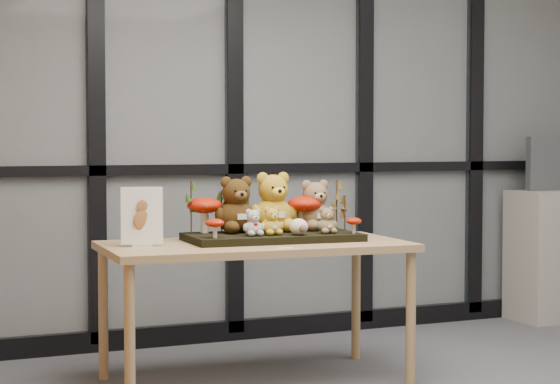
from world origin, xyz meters
name	(u,v)px	position (x,y,z in m)	size (l,w,h in m)	color
glass_partition	(301,109)	(0.00, 2.47, 1.42)	(4.90, 0.06, 2.78)	#2D383F
display_table	(255,256)	(-0.75, 1.41, 0.64)	(1.56, 0.86, 0.71)	tan
diorama_tray	(272,237)	(-0.64, 1.46, 0.73)	(0.87, 0.44, 0.04)	black
bear_pooh_yellow	(273,199)	(-0.59, 1.56, 0.92)	(0.26, 0.24, 0.34)	gold
bear_brown_medium	(236,202)	(-0.79, 1.58, 0.91)	(0.24, 0.22, 0.32)	#3F280D
bear_tan_back	(315,203)	(-0.35, 1.55, 0.89)	(0.22, 0.20, 0.29)	olive
bear_small_yellow	(272,219)	(-0.67, 1.38, 0.83)	(0.12, 0.11, 0.16)	gold
bear_white_bow	(253,221)	(-0.78, 1.38, 0.82)	(0.11, 0.10, 0.15)	beige
bear_beige_small	(327,219)	(-0.39, 1.35, 0.82)	(0.11, 0.10, 0.15)	olive
plush_cream_hedgehog	(299,226)	(-0.55, 1.32, 0.79)	(0.07, 0.06, 0.09)	white
mushroom_back_left	(205,213)	(-0.94, 1.63, 0.85)	(0.18, 0.18, 0.20)	#A61705
mushroom_back_right	(305,212)	(-0.42, 1.54, 0.85)	(0.18, 0.18, 0.20)	#A61705
mushroom_front_left	(215,227)	(-0.99, 1.36, 0.80)	(0.09, 0.09, 0.10)	#A61705
mushroom_front_right	(354,225)	(-0.26, 1.29, 0.79)	(0.08, 0.08, 0.09)	#A61705
sprig_green_far_left	(191,207)	(-1.03, 1.60, 0.88)	(0.05, 0.05, 0.27)	#17370C
sprig_green_mid_left	(221,211)	(-0.85, 1.64, 0.86)	(0.05, 0.05, 0.22)	#17370C
sprig_dry_far_right	(337,205)	(-0.23, 1.53, 0.88)	(0.05, 0.05, 0.27)	brown
sprig_dry_mid_right	(345,213)	(-0.24, 1.42, 0.84)	(0.05, 0.05, 0.19)	brown
sprig_green_centre	(248,213)	(-0.70, 1.64, 0.84)	(0.05, 0.05, 0.18)	#17370C
sign_holder	(142,219)	(-1.32, 1.47, 0.84)	(0.20, 0.09, 0.29)	silver
label_card	(285,248)	(-0.73, 1.11, 0.71)	(0.09, 0.03, 0.00)	white
cabinet	(559,255)	(1.84, 2.24, 0.44)	(0.66, 0.39, 0.88)	gray
monitor	(559,164)	(1.84, 2.26, 1.06)	(0.51, 0.05, 0.36)	#474A4E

